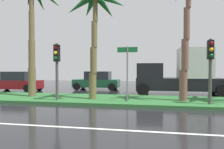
% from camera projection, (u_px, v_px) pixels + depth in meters
% --- Properties ---
extents(ground_plane, '(90.00, 42.00, 0.10)m').
position_uv_depth(ground_plane, '(133.00, 100.00, 13.49)').
color(ground_plane, black).
extents(near_lane_divider_stripe, '(81.00, 0.14, 0.01)m').
position_uv_depth(near_lane_divider_stripe, '(113.00, 130.00, 6.62)').
color(near_lane_divider_stripe, white).
rests_on(near_lane_divider_stripe, ground_plane).
extents(median_strip, '(85.50, 4.00, 0.15)m').
position_uv_depth(median_strip, '(132.00, 100.00, 12.51)').
color(median_strip, '#2D6B33').
rests_on(median_strip, ground_plane).
extents(palm_tree_centre_left, '(3.71, 3.58, 6.66)m').
position_uv_depth(palm_tree_centre_left, '(95.00, 9.00, 12.34)').
color(palm_tree_centre_left, brown).
rests_on(palm_tree_centre_left, median_strip).
extents(traffic_signal_median_left, '(0.28, 0.43, 3.23)m').
position_uv_depth(traffic_signal_median_left, '(57.00, 61.00, 11.99)').
color(traffic_signal_median_left, '#4C4C47').
rests_on(traffic_signal_median_left, median_strip).
extents(traffic_signal_median_right, '(0.28, 0.43, 3.28)m').
position_uv_depth(traffic_signal_median_right, '(210.00, 59.00, 10.55)').
color(traffic_signal_median_right, '#4C4C47').
rests_on(traffic_signal_median_right, median_strip).
extents(street_name_sign, '(1.10, 0.08, 3.00)m').
position_uv_depth(street_name_sign, '(127.00, 66.00, 11.41)').
color(street_name_sign, slate).
rests_on(street_name_sign, median_strip).
extents(car_in_traffic_leading, '(4.30, 2.02, 1.72)m').
position_uv_depth(car_in_traffic_leading, '(17.00, 82.00, 18.46)').
color(car_in_traffic_leading, maroon).
rests_on(car_in_traffic_leading, ground_plane).
extents(car_in_traffic_second, '(4.30, 2.02, 1.72)m').
position_uv_depth(car_in_traffic_second, '(97.00, 81.00, 20.03)').
color(car_in_traffic_second, '#195133').
rests_on(car_in_traffic_second, ground_plane).
extents(box_truck_lead, '(6.40, 2.64, 3.46)m').
position_uv_depth(box_truck_lead, '(181.00, 74.00, 15.86)').
color(box_truck_lead, black).
rests_on(box_truck_lead, ground_plane).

